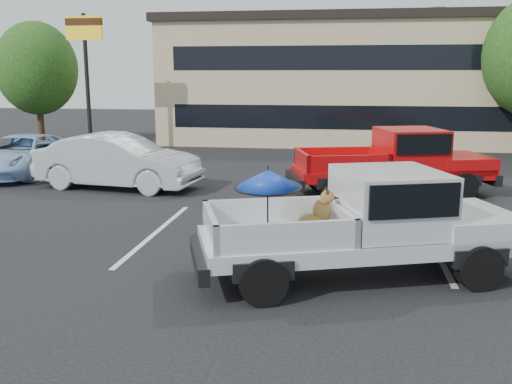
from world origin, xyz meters
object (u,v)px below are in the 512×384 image
motel_sign (85,46)px  tree_back (435,57)px  red_pickup (404,159)px  blue_suv (22,155)px  silver_sedan (118,161)px  silver_pickup (376,218)px  tree_left (37,69)px

motel_sign → tree_back: size_ratio=0.84×
tree_back → red_pickup: bearing=-100.5°
blue_suv → tree_back: bearing=41.0°
red_pickup → silver_sedan: 8.64m
tree_back → silver_pickup: bearing=-100.2°
tree_back → red_pickup: (-3.15, -16.90, -3.36)m
tree_back → red_pickup: size_ratio=1.15×
red_pickup → silver_sedan: size_ratio=1.22×
silver_pickup → blue_suv: silver_pickup is taller
tree_left → tree_back: size_ratio=0.85×
silver_sedan → blue_suv: silver_sedan is taller
motel_sign → silver_sedan: size_ratio=1.18×
motel_sign → blue_suv: bearing=-90.1°
silver_pickup → motel_sign: bearing=110.7°
motel_sign → silver_sedan: (4.23, -7.26, -3.81)m
red_pickup → tree_left: bearing=133.8°
silver_pickup → silver_sedan: bearing=118.6°
silver_pickup → red_pickup: 7.28m
tree_left → silver_sedan: 13.46m
tree_left → tree_back: 21.20m
tree_left → red_pickup: 19.73m
blue_suv → red_pickup: bearing=-9.2°
motel_sign → silver_pickup: size_ratio=1.00×
tree_left → blue_suv: bearing=-65.0°
tree_back → red_pickup: 17.52m
motel_sign → silver_sedan: motel_sign is taller
tree_left → blue_suv: tree_left is taller
motel_sign → red_pickup: motel_sign is taller
tree_left → blue_suv: (3.99, -8.54, -3.03)m
tree_back → tree_left: bearing=-160.7°
tree_left → silver_pickup: (15.68, -17.08, -2.68)m
tree_back → silver_sedan: (-11.77, -17.26, -3.57)m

